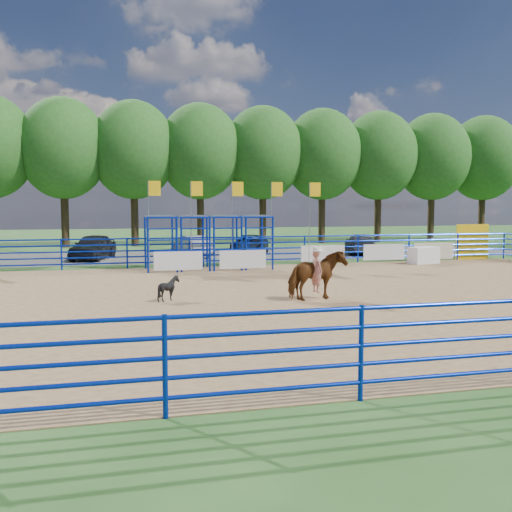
# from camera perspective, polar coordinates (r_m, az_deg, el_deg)

# --- Properties ---
(ground) EXTENTS (120.00, 120.00, 0.00)m
(ground) POSITION_cam_1_polar(r_m,az_deg,el_deg) (19.40, 6.15, -3.96)
(ground) COLOR #376227
(ground) RESTS_ON ground
(arena_dirt) EXTENTS (30.00, 20.00, 0.02)m
(arena_dirt) POSITION_cam_1_polar(r_m,az_deg,el_deg) (19.40, 6.15, -3.93)
(arena_dirt) COLOR #9E794F
(arena_dirt) RESTS_ON ground
(gravel_strip) EXTENTS (40.00, 10.00, 0.01)m
(gravel_strip) POSITION_cam_1_polar(r_m,az_deg,el_deg) (35.72, -3.37, 0.17)
(gravel_strip) COLOR gray
(gravel_strip) RESTS_ON ground
(announcer_table) EXTENTS (1.77, 1.16, 0.87)m
(announcer_table) POSITION_cam_1_polar(r_m,az_deg,el_deg) (30.99, 16.41, 0.06)
(announcer_table) COLOR white
(announcer_table) RESTS_ON arena_dirt
(horse_and_rider) EXTENTS (2.03, 1.28, 2.37)m
(horse_and_rider) POSITION_cam_1_polar(r_m,az_deg,el_deg) (18.25, 6.09, -1.69)
(horse_and_rider) COLOR brown
(horse_and_rider) RESTS_ON arena_dirt
(calf) EXTENTS (0.77, 0.70, 0.80)m
(calf) POSITION_cam_1_polar(r_m,az_deg,el_deg) (18.28, -8.72, -3.21)
(calf) COLOR black
(calf) RESTS_ON arena_dirt
(car_a) EXTENTS (2.89, 4.56, 1.44)m
(car_a) POSITION_cam_1_polar(r_m,az_deg,el_deg) (33.45, -15.98, 0.90)
(car_a) COLOR black
(car_a) RESTS_ON gravel_strip
(car_b) EXTENTS (2.21, 4.09, 1.28)m
(car_b) POSITION_cam_1_polar(r_m,az_deg,el_deg) (34.04, -6.42, 0.99)
(car_b) COLOR gray
(car_b) RESTS_ON gravel_strip
(car_c) EXTENTS (3.45, 4.85, 1.23)m
(car_c) POSITION_cam_1_polar(r_m,az_deg,el_deg) (35.29, -0.64, 1.13)
(car_c) COLOR #151D36
(car_c) RESTS_ON gravel_strip
(car_d) EXTENTS (3.04, 4.65, 1.25)m
(car_d) POSITION_cam_1_polar(r_m,az_deg,el_deg) (36.52, 10.40, 1.19)
(car_d) COLOR #505052
(car_d) RESTS_ON gravel_strip
(perimeter_fence) EXTENTS (30.10, 20.10, 1.50)m
(perimeter_fence) POSITION_cam_1_polar(r_m,az_deg,el_deg) (19.30, 6.17, -1.76)
(perimeter_fence) COLOR #0826B1
(perimeter_fence) RESTS_ON ground
(chute_assembly) EXTENTS (19.32, 2.41, 4.20)m
(chute_assembly) POSITION_cam_1_polar(r_m,az_deg,el_deg) (27.28, -4.08, 1.31)
(chute_assembly) COLOR #0826B1
(chute_assembly) RESTS_ON ground
(treeline) EXTENTS (56.40, 6.40, 11.24)m
(treeline) POSITION_cam_1_polar(r_m,az_deg,el_deg) (44.69, -5.63, 10.79)
(treeline) COLOR #3F2B19
(treeline) RESTS_ON ground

